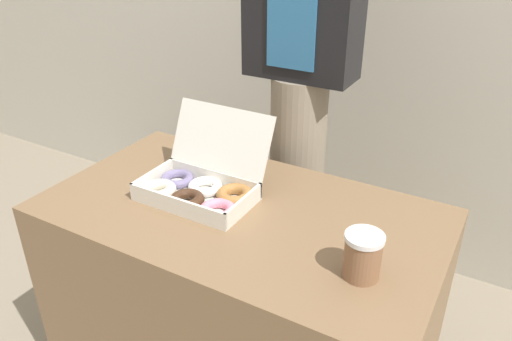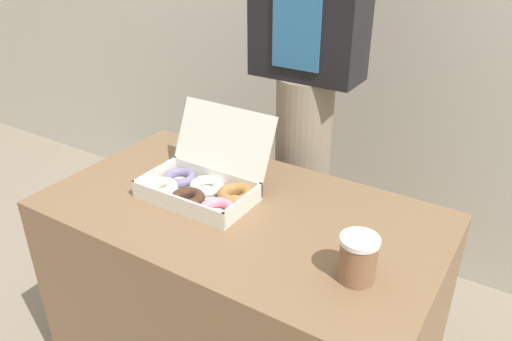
{
  "view_description": "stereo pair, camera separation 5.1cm",
  "coord_description": "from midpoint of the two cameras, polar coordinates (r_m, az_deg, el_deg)",
  "views": [
    {
      "loc": [
        0.63,
        -1.01,
        1.46
      ],
      "look_at": [
        0.04,
        0.02,
        0.83
      ],
      "focal_mm": 35.0,
      "sensor_mm": 36.0,
      "label": 1
    },
    {
      "loc": [
        0.67,
        -0.98,
        1.46
      ],
      "look_at": [
        0.04,
        0.02,
        0.83
      ],
      "focal_mm": 35.0,
      "sensor_mm": 36.0,
      "label": 2
    }
  ],
  "objects": [
    {
      "name": "person_customer",
      "position": [
        1.7,
        6.75,
        12.09
      ],
      "size": [
        0.36,
        0.22,
        1.79
      ],
      "color": "gray",
      "rests_on": "ground_plane"
    },
    {
      "name": "coffee_cup",
      "position": [
        1.16,
        12.84,
        -9.76
      ],
      "size": [
        0.09,
        0.09,
        0.11
      ],
      "color": "#8C6042",
      "rests_on": "table"
    },
    {
      "name": "table",
      "position": [
        1.62,
        -0.72,
        -15.02
      ],
      "size": [
        1.12,
        0.63,
        0.71
      ],
      "color": "brown",
      "rests_on": "ground_plane"
    },
    {
      "name": "donut_box",
      "position": [
        1.45,
        -5.32,
        -1.74
      ],
      "size": [
        0.35,
        0.29,
        0.23
      ],
      "color": "silver",
      "rests_on": "table"
    }
  ]
}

